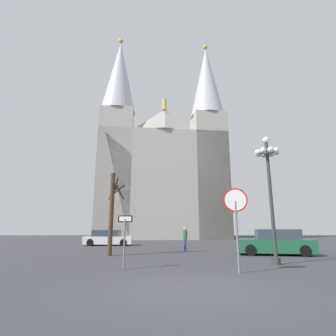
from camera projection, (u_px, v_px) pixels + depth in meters
ground_plane at (192, 289)px, 6.93m from camera, size 120.00×120.00×0.00m
cathedral at (162, 169)px, 43.77m from camera, size 20.96×13.78×33.52m
stop_sign at (236, 211)px, 9.93m from camera, size 0.89×0.24×3.05m
one_way_arrow_sign at (125, 234)px, 10.59m from camera, size 0.59×0.10×2.07m
street_lamp at (269, 177)px, 12.57m from camera, size 1.17×1.17×5.94m
bare_tree at (112, 211)px, 16.09m from camera, size 1.11×1.47×4.94m
parked_car_near_green at (275, 243)px, 16.12m from camera, size 4.64×2.63×1.51m
parked_car_far_white at (108, 238)px, 25.05m from camera, size 4.46×1.86×1.42m
pedestrian_walking at (185, 237)px, 18.31m from camera, size 0.32×0.32×1.65m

